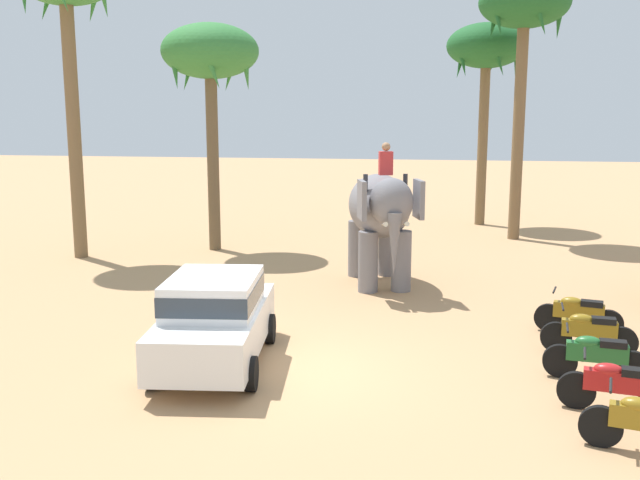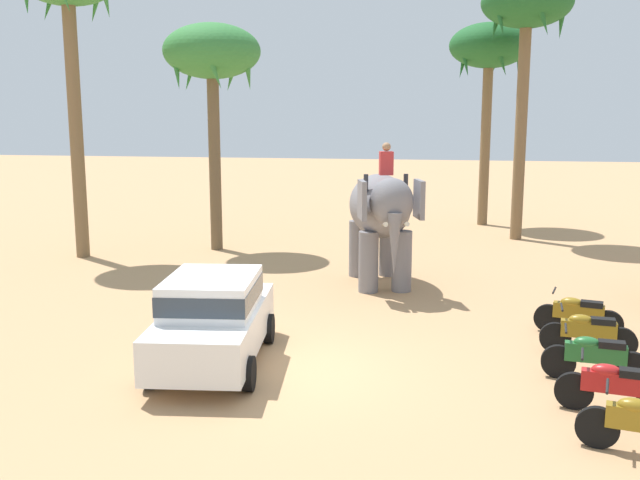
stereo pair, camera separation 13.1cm
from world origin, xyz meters
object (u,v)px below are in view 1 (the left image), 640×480
at_px(elephant_with_mahout, 381,213).
at_px(motorcycle_far_in_row, 578,313).
at_px(motorcycle_second_in_row, 618,385).
at_px(palm_tree_left_of_road, 210,57).
at_px(motorcycle_fourth_in_row, 589,331).
at_px(palm_tree_behind_elephant, 524,12).
at_px(car_sedan_foreground, 215,316).
at_px(motorcycle_mid_row, 596,355).
at_px(palm_tree_far_back, 486,52).

height_order(elephant_with_mahout, motorcycle_far_in_row, elephant_with_mahout).
height_order(motorcycle_second_in_row, palm_tree_left_of_road, palm_tree_left_of_road).
bearing_deg(motorcycle_fourth_in_row, palm_tree_behind_elephant, 90.89).
distance_m(motorcycle_far_in_row, palm_tree_left_of_road, 14.43).
xyz_separation_m(car_sedan_foreground, motorcycle_mid_row, (6.80, 0.33, -0.46)).
xyz_separation_m(elephant_with_mahout, motorcycle_far_in_row, (4.51, -3.68, -1.53)).
distance_m(car_sedan_foreground, motorcycle_far_in_row, 7.62).
bearing_deg(palm_tree_left_of_road, motorcycle_mid_row, -45.57).
distance_m(car_sedan_foreground, elephant_with_mahout, 7.23).
xyz_separation_m(motorcycle_second_in_row, palm_tree_left_of_road, (-10.40, 11.95, 5.96)).
bearing_deg(motorcycle_mid_row, palm_tree_left_of_road, 134.43).
relative_size(motorcycle_fourth_in_row, palm_tree_far_back, 0.22).
relative_size(motorcycle_mid_row, motorcycle_fourth_in_row, 1.00).
height_order(motorcycle_far_in_row, palm_tree_left_of_road, palm_tree_left_of_road).
bearing_deg(elephant_with_mahout, palm_tree_far_back, 74.33).
bearing_deg(palm_tree_behind_elephant, motorcycle_second_in_row, -89.64).
height_order(motorcycle_second_in_row, motorcycle_far_in_row, same).
height_order(elephant_with_mahout, palm_tree_far_back, palm_tree_far_back).
bearing_deg(motorcycle_fourth_in_row, motorcycle_far_in_row, 88.53).
xyz_separation_m(motorcycle_second_in_row, motorcycle_far_in_row, (0.14, 4.10, 0.00)).
distance_m(motorcycle_far_in_row, palm_tree_behind_elephant, 14.05).
relative_size(motorcycle_far_in_row, palm_tree_far_back, 0.22).
relative_size(elephant_with_mahout, palm_tree_behind_elephant, 0.43).
relative_size(motorcycle_second_in_row, motorcycle_mid_row, 1.00).
height_order(palm_tree_behind_elephant, palm_tree_far_back, palm_tree_behind_elephant).
xyz_separation_m(elephant_with_mahout, motorcycle_fourth_in_row, (4.48, -4.96, -1.53)).
relative_size(palm_tree_behind_elephant, palm_tree_left_of_road, 1.25).
height_order(motorcycle_mid_row, palm_tree_left_of_road, palm_tree_left_of_road).
relative_size(elephant_with_mahout, motorcycle_second_in_row, 2.25).
height_order(car_sedan_foreground, motorcycle_second_in_row, car_sedan_foreground).
height_order(motorcycle_second_in_row, palm_tree_behind_elephant, palm_tree_behind_elephant).
xyz_separation_m(motorcycle_fourth_in_row, palm_tree_behind_elephant, (-0.20, 13.05, 7.67)).
bearing_deg(car_sedan_foreground, palm_tree_left_of_road, 108.10).
distance_m(elephant_with_mahout, palm_tree_left_of_road, 8.57).
bearing_deg(motorcycle_second_in_row, palm_tree_left_of_road, 131.02).
bearing_deg(elephant_with_mahout, palm_tree_left_of_road, 145.22).
bearing_deg(motorcycle_second_in_row, motorcycle_far_in_row, 88.10).
bearing_deg(car_sedan_foreground, palm_tree_far_back, 72.66).
distance_m(motorcycle_mid_row, palm_tree_far_back, 19.02).
xyz_separation_m(motorcycle_mid_row, palm_tree_far_back, (-1.14, 17.80, 6.59)).
bearing_deg(motorcycle_mid_row, motorcycle_far_in_row, 86.33).
height_order(motorcycle_mid_row, motorcycle_far_in_row, same).
distance_m(motorcycle_second_in_row, motorcycle_far_in_row, 4.10).
relative_size(motorcycle_fourth_in_row, motorcycle_far_in_row, 1.02).
bearing_deg(motorcycle_far_in_row, elephant_with_mahout, 140.84).
distance_m(palm_tree_left_of_road, palm_tree_far_back, 11.74).
distance_m(motorcycle_mid_row, palm_tree_behind_elephant, 16.38).
relative_size(motorcycle_mid_row, palm_tree_far_back, 0.22).
relative_size(motorcycle_fourth_in_row, palm_tree_left_of_road, 0.24).
distance_m(motorcycle_fourth_in_row, palm_tree_behind_elephant, 15.14).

